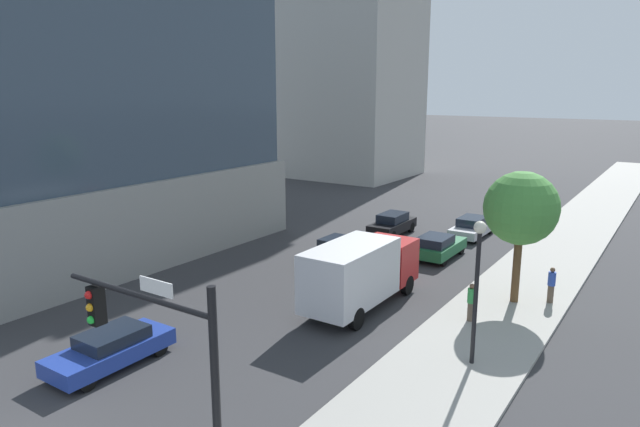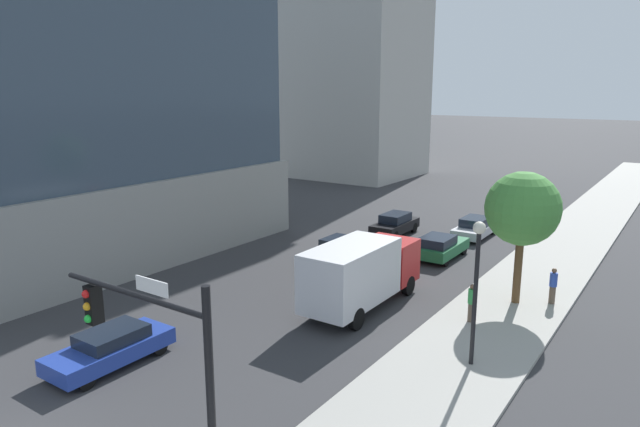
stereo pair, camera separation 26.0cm
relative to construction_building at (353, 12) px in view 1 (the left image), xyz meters
The scene contains 13 objects.
sidewalk 44.55m from the construction_building, 48.78° to the right, with size 4.75×120.00×0.15m, color #9E9B93.
construction_building is the anchor object (origin of this frame).
traffic_light_pole 55.16m from the construction_building, 64.44° to the right, with size 5.20×0.48×5.53m.
street_lamp 48.76m from the construction_building, 54.03° to the right, with size 0.44×0.44×5.26m.
street_tree 43.04m from the construction_building, 48.70° to the right, with size 3.33×3.33×6.10m.
car_silver 33.83m from the construction_building, 43.06° to the right, with size 1.83×4.32×1.36m.
car_black 32.71m from the construction_building, 53.58° to the right, with size 1.74×4.31×1.51m.
car_gold 38.02m from the construction_building, 60.84° to the right, with size 1.76×4.39×1.39m.
car_green 37.58m from the construction_building, 50.53° to the right, with size 1.93×4.18×1.45m.
car_blue 50.85m from the construction_building, 69.83° to the right, with size 1.85×4.53×1.32m.
box_truck 44.08m from the construction_building, 58.83° to the right, with size 2.40×7.20×3.15m.
pedestrian_blue_shirt 44.63m from the construction_building, 46.50° to the right, with size 0.34×0.34×1.69m.
pedestrian_green_shirt 46.12m from the construction_building, 52.59° to the right, with size 0.34×0.34×1.66m.
Camera 1 is at (14.27, -5.65, 9.82)m, focal length 31.68 mm.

